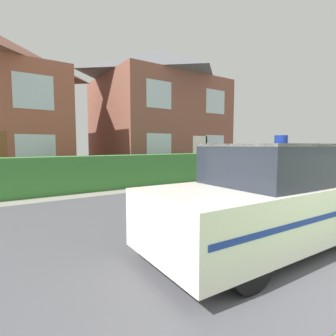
# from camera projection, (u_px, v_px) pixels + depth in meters

# --- Properties ---
(road_strip) EXTENTS (28.00, 6.98, 0.01)m
(road_strip) POSITION_uv_depth(u_px,v_px,m) (188.00, 218.00, 5.77)
(road_strip) COLOR #4C4C51
(road_strip) RESTS_ON ground
(garden_hedge) EXTENTS (10.92, 0.83, 1.22)m
(garden_hedge) POSITION_uv_depth(u_px,v_px,m) (106.00, 172.00, 9.58)
(garden_hedge) COLOR #3D7F38
(garden_hedge) RESTS_ON ground
(police_car) EXTENTS (4.10, 1.78, 1.74)m
(police_car) POSITION_uv_depth(u_px,v_px,m) (271.00, 197.00, 4.09)
(police_car) COLOR black
(police_car) RESTS_ON road_strip
(neighbour_car_near) EXTENTS (4.31, 1.76, 1.44)m
(neighbour_car_near) POSITION_uv_depth(u_px,v_px,m) (298.00, 167.00, 11.28)
(neighbour_car_near) COLOR black
(neighbour_car_near) RESTS_ON road_strip
(house_right) EXTENTS (7.09, 6.31, 7.28)m
(house_right) POSITION_uv_depth(u_px,v_px,m) (158.00, 111.00, 15.97)
(house_right) COLOR brown
(house_right) RESTS_ON ground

